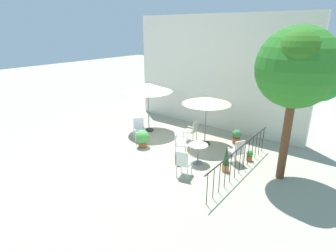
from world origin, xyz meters
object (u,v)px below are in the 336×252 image
patio_chair_2 (237,151)px  potted_plant_1 (178,158)px  potted_plant_2 (226,159)px  patio_chair_3 (139,128)px  cafe_table_0 (198,150)px  potted_plant_0 (142,138)px  patio_chair_1 (178,142)px  shade_tree (299,68)px  patio_umbrella_1 (207,101)px  potted_plant_4 (250,155)px  patio_chair_0 (183,162)px  patio_chair_4 (192,130)px  patio_umbrella_0 (148,88)px  potted_plant_3 (237,136)px

patio_chair_2 → potted_plant_1: patio_chair_2 is taller
potted_plant_2 → patio_chair_3: bearing=176.6°
cafe_table_0 → potted_plant_0: (-2.62, -0.17, -0.09)m
patio_chair_3 → patio_chair_1: bearing=-3.4°
shade_tree → patio_umbrella_1: size_ratio=2.25×
potted_plant_0 → potted_plant_4: size_ratio=1.83×
potted_plant_1 → potted_plant_0: bearing=169.9°
patio_umbrella_1 → patio_chair_0: bearing=-73.9°
cafe_table_0 → patio_chair_2: size_ratio=0.77×
patio_chair_1 → potted_plant_4: (2.48, 1.18, -0.29)m
cafe_table_0 → patio_chair_0: size_ratio=0.77×
patio_chair_1 → potted_plant_2: size_ratio=0.92×
patio_chair_3 → potted_plant_4: bearing=12.5°
patio_chair_2 → patio_chair_0: bearing=-117.8°
patio_chair_1 → patio_umbrella_1: bearing=77.1°
patio_chair_2 → potted_plant_0: size_ratio=1.27×
patio_chair_2 → potted_plant_4: (0.29, 0.55, -0.32)m
patio_chair_0 → potted_plant_1: (-0.65, 0.60, -0.29)m
cafe_table_0 → potted_plant_2: bearing=3.0°
patio_chair_4 → potted_plant_0: patio_chair_4 is taller
patio_umbrella_0 → cafe_table_0: 4.28m
potted_plant_3 → potted_plant_4: potted_plant_3 is taller
potted_plant_3 → potted_plant_4: size_ratio=1.50×
patio_chair_0 → potted_plant_0: patio_chair_0 is taller
patio_umbrella_0 → patio_chair_3: 2.00m
shade_tree → patio_chair_0: shade_tree is taller
patio_chair_4 → potted_plant_0: 2.22m
cafe_table_0 → potted_plant_0: potted_plant_0 is taller
patio_umbrella_1 → potted_plant_2: patio_umbrella_1 is taller
patio_umbrella_1 → cafe_table_0: bearing=-67.8°
patio_umbrella_1 → potted_plant_0: size_ratio=2.86×
potted_plant_4 → patio_umbrella_0: bearing=179.1°
patio_umbrella_1 → cafe_table_0: (0.68, -1.68, -1.42)m
shade_tree → potted_plant_3: (-2.44, 1.81, -3.33)m
patio_umbrella_0 → potted_plant_3: (4.03, 1.18, -1.81)m
patio_umbrella_0 → potted_plant_4: size_ratio=5.83×
patio_umbrella_1 → potted_plant_3: (1.03, 0.95, -1.61)m
patio_chair_4 → potted_plant_2: 2.87m
potted_plant_1 → potted_plant_2: (1.63, 0.60, 0.21)m
patio_umbrella_1 → potted_plant_1: 2.79m
patio_chair_0 → patio_chair_1: 1.76m
cafe_table_0 → patio_chair_4: patio_chair_4 is taller
potted_plant_2 → potted_plant_4: bearing=75.1°
potted_plant_4 → patio_chair_2: bearing=-117.6°
potted_plant_0 → potted_plant_4: bearing=20.7°
patio_chair_3 → potted_plant_0: 0.82m
patio_chair_2 → potted_plant_3: 2.00m
patio_umbrella_1 → patio_chair_3: bearing=-152.2°
patio_umbrella_1 → patio_chair_4: bearing=-174.9°
potted_plant_1 → potted_plant_3: 3.29m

